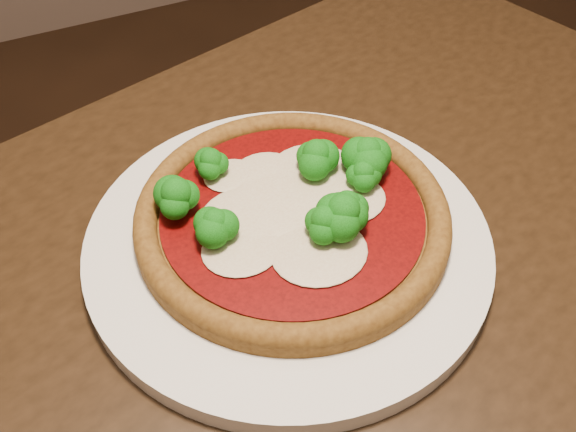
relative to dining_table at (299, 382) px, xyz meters
name	(u,v)px	position (x,y,z in m)	size (l,w,h in m)	color
dining_table	(299,382)	(0.00, 0.00, 0.00)	(1.26, 0.99, 0.75)	black
plate	(288,241)	(0.02, 0.07, 0.12)	(0.35, 0.35, 0.02)	silver
pizza	(294,209)	(0.03, 0.08, 0.14)	(0.27, 0.27, 0.06)	brown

